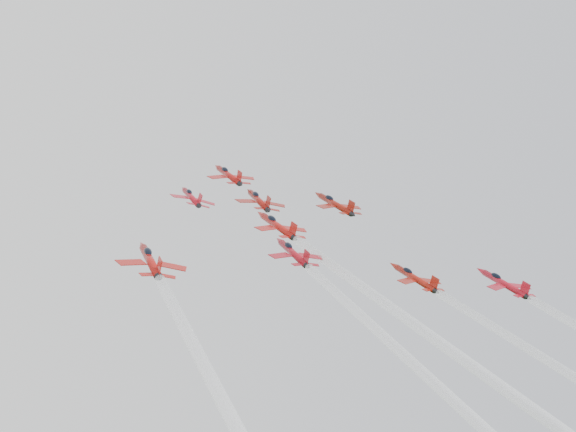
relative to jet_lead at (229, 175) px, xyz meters
name	(u,v)px	position (x,y,z in m)	size (l,w,h in m)	color
jet_lead	(229,175)	(0.00, 0.00, 0.00)	(10.23, 13.20, 7.98)	#A81210
jet_row2_left	(191,197)	(-13.84, -16.42, -9.05)	(8.43, 10.88, 6.58)	#B3111F
jet_row2_center	(258,200)	(0.05, -14.31, -7.88)	(9.85, 12.70, 7.68)	maroon
jet_row2_right	(335,204)	(17.99, -11.71, -6.44)	(10.34, 13.33, 8.06)	maroon
jet_center	(435,364)	(-2.25, -68.87, -37.98)	(9.89, 94.55, 52.82)	#B01510
jet_rear_left	(457,403)	(-5.19, -76.37, -42.11)	(8.98, 85.86, 47.97)	#A50F1B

